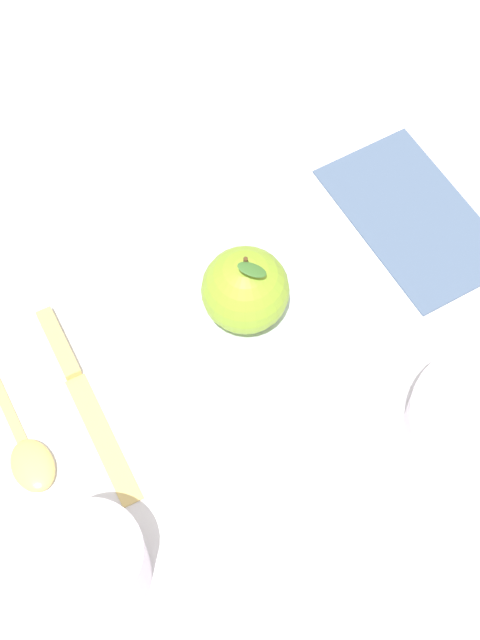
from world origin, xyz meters
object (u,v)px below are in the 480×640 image
at_px(apple, 245,290).
at_px(linen_napkin, 413,216).
at_px(knife, 78,385).
at_px(spoon, 25,449).
at_px(dinner_plate, 240,325).
at_px(cup, 93,563).

distance_m(apple, linen_napkin, 0.20).
relative_size(apple, linen_napkin, 0.47).
bearing_deg(knife, linen_napkin, 90.65).
relative_size(knife, spoon, 1.20).
relative_size(dinner_plate, cup, 2.85).
xyz_separation_m(apple, spoon, (0.02, -0.21, -0.05)).
bearing_deg(dinner_plate, spoon, -87.03).
bearing_deg(linen_napkin, apple, -84.03).
distance_m(dinner_plate, linen_napkin, 0.20).
relative_size(dinner_plate, linen_napkin, 1.23).
xyz_separation_m(apple, knife, (-0.02, -0.15, -0.05)).
bearing_deg(dinner_plate, apple, 121.84).
height_order(dinner_plate, knife, dinner_plate).
relative_size(dinner_plate, knife, 1.17).
bearing_deg(dinner_plate, knife, -98.28).
bearing_deg(apple, knife, -96.08).
height_order(cup, linen_napkin, cup).
bearing_deg(cup, dinner_plate, 123.72).
height_order(apple, cup, apple).
bearing_deg(spoon, linen_napkin, 95.01).
bearing_deg(apple, cup, -56.35).
bearing_deg(cup, apple, 123.65).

